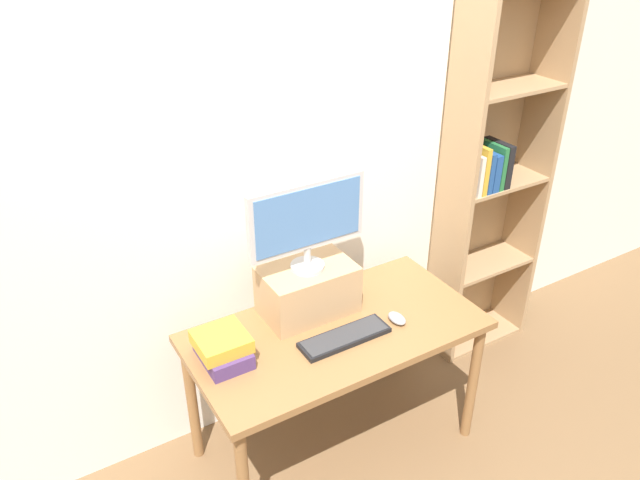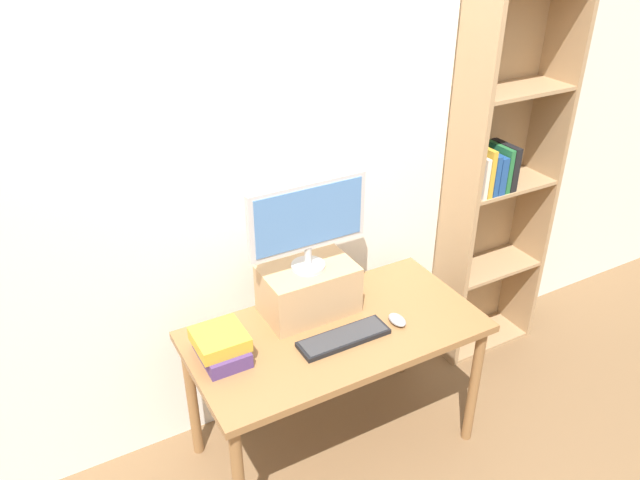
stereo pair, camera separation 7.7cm
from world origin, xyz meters
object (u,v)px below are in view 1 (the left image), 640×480
Objects in this scene: desk at (336,343)px; keyboard at (345,337)px; book_stack at (222,347)px; bookshelf_unit at (490,179)px; computer_mouse at (397,318)px; riser_box at (308,290)px; computer_monitor at (307,220)px.

keyboard is (-0.01, -0.09, 0.09)m from desk.
desk is 5.22× the size of book_stack.
computer_mouse is (-0.93, -0.43, -0.32)m from bookshelf_unit.
bookshelf_unit reaches higher than computer_mouse.
riser_box is 0.50m from book_stack.
keyboard is (0.03, -0.27, -0.47)m from computer_monitor.
riser_box is 0.36m from computer_monitor.
desk is at bearing -7.16° from book_stack.
riser_box is 0.43m from computer_mouse.
computer_monitor is 0.54m from keyboard.
desk is 0.30m from computer_mouse.
computer_monitor is 0.65m from book_stack.
riser_box reaches higher than keyboard.
computer_mouse is at bearing -20.59° from desk.
bookshelf_unit is at bearing 18.82° from keyboard.
bookshelf_unit is 20.07× the size of computer_mouse.
desk is 12.79× the size of computer_mouse.
computer_mouse is at bearing -42.67° from computer_monitor.
bookshelf_unit is (1.20, 0.33, 0.42)m from desk.
computer_monitor is at bearing -173.38° from bookshelf_unit.
desk is at bearing -77.42° from riser_box.
keyboard is 4.01× the size of computer_mouse.
bookshelf_unit is 1.07m from computer_mouse.
bookshelf_unit is 4.90× the size of riser_box.
bookshelf_unit is 1.27m from riser_box.
computer_monitor is 1.34× the size of keyboard.
riser_box is at bearing -173.45° from bookshelf_unit.
riser_box is at bearing 96.46° from keyboard.
book_stack is (-0.48, -0.12, -0.42)m from computer_monitor.
riser_box is at bearing 137.18° from computer_mouse.
desk is 1.31m from bookshelf_unit.
computer_monitor is (-1.24, -0.14, 0.15)m from bookshelf_unit.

